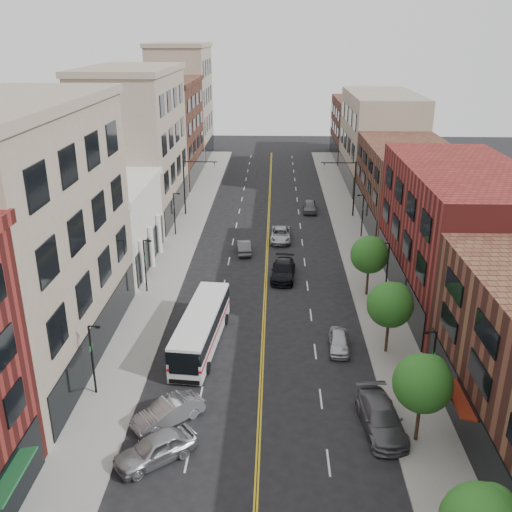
# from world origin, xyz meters

# --- Properties ---
(ground) EXTENTS (220.00, 220.00, 0.00)m
(ground) POSITION_xyz_m (0.00, 0.00, 0.00)
(ground) COLOR black
(ground) RESTS_ON ground
(sidewalk_left) EXTENTS (4.00, 110.00, 0.15)m
(sidewalk_left) POSITION_xyz_m (-10.00, 35.00, 0.07)
(sidewalk_left) COLOR gray
(sidewalk_left) RESTS_ON ground
(sidewalk_right) EXTENTS (4.00, 110.00, 0.15)m
(sidewalk_right) POSITION_xyz_m (10.00, 35.00, 0.07)
(sidewalk_right) COLOR gray
(sidewalk_right) RESTS_ON ground
(bldg_l_tanoffice) EXTENTS (10.00, 22.00, 18.00)m
(bldg_l_tanoffice) POSITION_xyz_m (-17.00, 13.00, 9.00)
(bldg_l_tanoffice) COLOR gray
(bldg_l_tanoffice) RESTS_ON ground
(bldg_l_white) EXTENTS (10.00, 14.00, 8.00)m
(bldg_l_white) POSITION_xyz_m (-17.00, 31.00, 4.00)
(bldg_l_white) COLOR silver
(bldg_l_white) RESTS_ON ground
(bldg_l_far_a) EXTENTS (10.00, 20.00, 18.00)m
(bldg_l_far_a) POSITION_xyz_m (-17.00, 48.00, 9.00)
(bldg_l_far_a) COLOR gray
(bldg_l_far_a) RESTS_ON ground
(bldg_l_far_b) EXTENTS (10.00, 20.00, 15.00)m
(bldg_l_far_b) POSITION_xyz_m (-17.00, 68.00, 7.50)
(bldg_l_far_b) COLOR #572C23
(bldg_l_far_b) RESTS_ON ground
(bldg_l_far_c) EXTENTS (10.00, 16.00, 20.00)m
(bldg_l_far_c) POSITION_xyz_m (-17.00, 86.00, 10.00)
(bldg_l_far_c) COLOR gray
(bldg_l_far_c) RESTS_ON ground
(bldg_r_mid) EXTENTS (10.00, 22.00, 12.00)m
(bldg_r_mid) POSITION_xyz_m (17.00, 24.00, 6.00)
(bldg_r_mid) COLOR maroon
(bldg_r_mid) RESTS_ON ground
(bldg_r_far_a) EXTENTS (10.00, 20.00, 10.00)m
(bldg_r_far_a) POSITION_xyz_m (17.00, 45.00, 5.00)
(bldg_r_far_a) COLOR #572C23
(bldg_r_far_a) RESTS_ON ground
(bldg_r_far_b) EXTENTS (10.00, 22.00, 14.00)m
(bldg_r_far_b) POSITION_xyz_m (17.00, 66.00, 7.00)
(bldg_r_far_b) COLOR gray
(bldg_r_far_b) RESTS_ON ground
(bldg_r_far_c) EXTENTS (10.00, 18.00, 11.00)m
(bldg_r_far_c) POSITION_xyz_m (17.00, 86.00, 5.50)
(bldg_r_far_c) COLOR #572C23
(bldg_r_far_c) RESTS_ON ground
(tree_r_1) EXTENTS (3.40, 3.40, 5.59)m
(tree_r_1) POSITION_xyz_m (9.39, 4.07, 4.13)
(tree_r_1) COLOR black
(tree_r_1) RESTS_ON sidewalk_right
(tree_r_2) EXTENTS (3.40, 3.40, 5.59)m
(tree_r_2) POSITION_xyz_m (9.39, 14.07, 4.13)
(tree_r_2) COLOR black
(tree_r_2) RESTS_ON sidewalk_right
(tree_r_3) EXTENTS (3.40, 3.40, 5.59)m
(tree_r_3) POSITION_xyz_m (9.39, 24.07, 4.13)
(tree_r_3) COLOR black
(tree_r_3) RESTS_ON sidewalk_right
(lamp_l_1) EXTENTS (0.81, 0.55, 5.05)m
(lamp_l_1) POSITION_xyz_m (-10.95, 8.00, 2.97)
(lamp_l_1) COLOR black
(lamp_l_1) RESTS_ON sidewalk_left
(lamp_l_2) EXTENTS (0.81, 0.55, 5.05)m
(lamp_l_2) POSITION_xyz_m (-10.95, 24.00, 2.97)
(lamp_l_2) COLOR black
(lamp_l_2) RESTS_ON sidewalk_left
(lamp_l_3) EXTENTS (0.81, 0.55, 5.05)m
(lamp_l_3) POSITION_xyz_m (-10.95, 40.00, 2.97)
(lamp_l_3) COLOR black
(lamp_l_3) RESTS_ON sidewalk_left
(lamp_r_1) EXTENTS (0.81, 0.55, 5.05)m
(lamp_r_1) POSITION_xyz_m (10.95, 8.00, 2.97)
(lamp_r_1) COLOR black
(lamp_r_1) RESTS_ON sidewalk_right
(lamp_r_2) EXTENTS (0.81, 0.55, 5.05)m
(lamp_r_2) POSITION_xyz_m (10.95, 24.00, 2.97)
(lamp_r_2) COLOR black
(lamp_r_2) RESTS_ON sidewalk_right
(lamp_r_3) EXTENTS (0.81, 0.55, 5.05)m
(lamp_r_3) POSITION_xyz_m (10.95, 40.00, 2.97)
(lamp_r_3) COLOR black
(lamp_r_3) RESTS_ON sidewalk_right
(signal_mast_left) EXTENTS (4.49, 0.18, 7.20)m
(signal_mast_left) POSITION_xyz_m (-10.27, 48.00, 4.65)
(signal_mast_left) COLOR black
(signal_mast_left) RESTS_ON sidewalk_left
(signal_mast_right) EXTENTS (4.49, 0.18, 7.20)m
(signal_mast_right) POSITION_xyz_m (10.27, 48.00, 4.65)
(signal_mast_right) COLOR black
(signal_mast_right) RESTS_ON sidewalk_right
(city_bus) EXTENTS (3.46, 11.37, 2.88)m
(city_bus) POSITION_xyz_m (-4.71, 14.56, 1.67)
(city_bus) COLOR silver
(city_bus) RESTS_ON ground
(car_angle_a) EXTENTS (4.94, 4.46, 1.63)m
(car_angle_a) POSITION_xyz_m (-5.75, 1.87, 0.81)
(car_angle_a) COLOR #979A9E
(car_angle_a) RESTS_ON ground
(car_angle_b) EXTENTS (4.51, 4.19, 1.51)m
(car_angle_b) POSITION_xyz_m (-5.65, 5.28, 0.75)
(car_angle_b) COLOR #ACB0B4
(car_angle_b) RESTS_ON ground
(car_parked_mid) EXTENTS (2.83, 5.82, 1.63)m
(car_parked_mid) POSITION_xyz_m (7.40, 5.05, 0.82)
(car_parked_mid) COLOR #525257
(car_parked_mid) RESTS_ON ground
(car_parked_far) EXTENTS (1.77, 3.95, 1.32)m
(car_parked_far) POSITION_xyz_m (5.80, 14.38, 0.66)
(car_parked_far) COLOR #AFB2B7
(car_parked_far) RESTS_ON ground
(car_lane_behind) EXTENTS (1.84, 4.23, 1.35)m
(car_lane_behind) POSITION_xyz_m (-2.53, 34.51, 0.68)
(car_lane_behind) COLOR #4F4E53
(car_lane_behind) RESTS_ON ground
(car_lane_a) EXTENTS (2.64, 5.66, 1.60)m
(car_lane_a) POSITION_xyz_m (1.69, 27.79, 0.80)
(car_lane_a) COLOR black
(car_lane_a) RESTS_ON ground
(car_lane_b) EXTENTS (2.52, 5.23, 1.44)m
(car_lane_b) POSITION_xyz_m (1.50, 38.62, 0.72)
(car_lane_b) COLOR #A4A6AC
(car_lane_b) RESTS_ON ground
(car_lane_c) EXTENTS (1.98, 4.50, 1.51)m
(car_lane_c) POSITION_xyz_m (5.50, 50.05, 0.75)
(car_lane_c) COLOR #56565B
(car_lane_c) RESTS_ON ground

